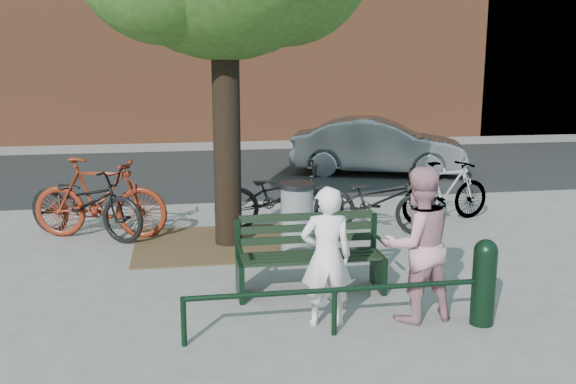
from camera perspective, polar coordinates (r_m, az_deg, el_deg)
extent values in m
plane|color=gray|center=(7.76, 1.99, -8.93)|extent=(90.00, 90.00, 0.00)
cube|color=brown|center=(9.71, -6.45, -4.60)|extent=(2.40, 2.00, 0.02)
cube|color=black|center=(15.91, -4.17, 1.95)|extent=(40.00, 7.00, 0.01)
cube|color=black|center=(7.57, -4.30, -7.70)|extent=(0.06, 0.52, 0.45)
cube|color=black|center=(7.65, -4.51, -3.98)|extent=(0.06, 0.06, 0.44)
cylinder|color=black|center=(7.35, -4.27, -4.98)|extent=(0.04, 0.36, 0.04)
cube|color=black|center=(7.89, 8.03, -6.95)|extent=(0.06, 0.52, 0.45)
cube|color=black|center=(7.97, 7.63, -3.40)|extent=(0.06, 0.06, 0.44)
cylinder|color=black|center=(7.68, 8.35, -4.33)|extent=(0.04, 0.36, 0.04)
cube|color=black|center=(7.61, 2.01, -5.76)|extent=(1.64, 0.46, 0.04)
cube|color=black|center=(7.75, 1.69, -3.21)|extent=(1.64, 0.03, 0.47)
cylinder|color=black|center=(6.41, -9.26, -11.30)|extent=(0.06, 0.06, 0.50)
cylinder|color=black|center=(6.58, 4.14, -10.55)|extent=(0.06, 0.06, 0.50)
cylinder|color=black|center=(7.07, 16.20, -9.39)|extent=(0.06, 0.06, 0.50)
cylinder|color=black|center=(6.50, 4.17, -8.68)|extent=(3.00, 0.06, 0.06)
cylinder|color=black|center=(9.36, -5.49, 6.60)|extent=(0.40, 0.40, 3.80)
imported|color=white|center=(6.66, 3.43, -5.76)|extent=(0.56, 0.38, 1.48)
imported|color=#BA7F88|center=(6.89, 11.42, -4.58)|extent=(0.89, 0.75, 1.66)
cylinder|color=black|center=(7.07, 16.98, -8.15)|extent=(0.25, 0.25, 0.80)
sphere|color=black|center=(6.94, 17.18, -5.04)|extent=(0.25, 0.25, 0.25)
cylinder|color=gray|center=(9.09, 0.80, -2.60)|extent=(0.46, 0.46, 0.96)
cylinder|color=black|center=(8.97, 0.81, 0.59)|extent=(0.50, 0.50, 0.07)
imported|color=black|center=(10.35, -17.58, -0.90)|extent=(2.20, 1.80, 1.13)
imported|color=#631D0E|center=(10.28, -16.38, -0.53)|extent=(2.18, 1.08, 1.26)
imported|color=black|center=(10.38, -0.74, -0.32)|extent=(2.15, 0.84, 1.11)
imported|color=gray|center=(11.19, 13.85, 0.06)|extent=(1.81, 0.91, 1.05)
imported|color=black|center=(10.28, 7.78, -0.75)|extent=(2.10, 1.41, 1.04)
imported|color=slate|center=(15.40, 8.03, 4.02)|extent=(4.30, 2.66, 1.34)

